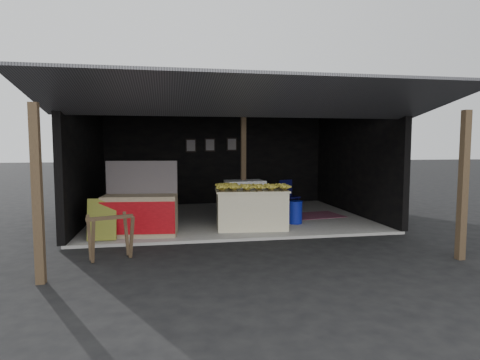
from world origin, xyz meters
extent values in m
plane|color=black|center=(0.00, 0.00, 0.00)|extent=(80.00, 80.00, 0.00)
cube|color=gray|center=(0.00, 2.50, 0.03)|extent=(7.00, 5.00, 0.06)
cube|color=black|center=(0.00, 5.00, 1.51)|extent=(7.00, 0.15, 2.90)
cube|color=black|center=(-3.50, 2.50, 1.51)|extent=(0.15, 5.00, 2.90)
cube|color=black|center=(3.50, 2.50, 1.51)|extent=(0.15, 5.00, 2.90)
cube|color=#232326|center=(0.00, 2.50, 2.96)|extent=(7.20, 5.20, 0.12)
cube|color=#232326|center=(0.00, -0.95, 2.73)|extent=(7.40, 2.47, 0.48)
cube|color=#4F3C27|center=(0.30, 1.90, 1.49)|extent=(0.12, 0.12, 2.85)
cube|color=#4F3C27|center=(-3.30, -1.90, 1.25)|extent=(0.12, 0.12, 2.50)
cube|color=#4F3C27|center=(3.30, -1.90, 1.25)|extent=(0.12, 0.12, 2.50)
cube|color=silver|center=(0.30, 0.96, 0.48)|extent=(1.60, 1.04, 0.84)
cube|color=silver|center=(0.30, 0.96, 0.92)|extent=(1.67, 1.11, 0.04)
cube|color=white|center=(0.30, 1.72, 0.57)|extent=(0.96, 0.69, 1.01)
cube|color=navy|center=(0.30, 1.41, 0.62)|extent=(0.71, 0.08, 0.30)
cube|color=#B21414|center=(0.30, 1.41, 0.26)|extent=(0.45, 0.06, 0.10)
cube|color=#998466|center=(-2.11, 0.67, 0.48)|extent=(1.55, 0.81, 0.84)
cube|color=#AF0B13|center=(-2.11, 0.34, 0.48)|extent=(1.48, 0.18, 0.65)
cube|color=white|center=(-2.11, 0.33, 0.48)|extent=(0.50, 0.07, 0.17)
cube|color=#19224B|center=(-2.11, 0.95, 1.25)|extent=(1.48, 0.21, 0.70)
cube|color=black|center=(-2.82, 0.35, 0.47)|extent=(0.55, 0.23, 0.81)
cube|color=#4F3C27|center=(-2.73, -1.14, 0.38)|extent=(0.14, 0.29, 0.75)
cube|color=#4F3C27|center=(-2.15, -0.94, 0.38)|extent=(0.14, 0.29, 0.75)
cube|color=#4F3C27|center=(-2.85, -0.79, 0.38)|extent=(0.14, 0.29, 0.75)
cube|color=#4F3C27|center=(-2.27, -0.59, 0.38)|extent=(0.14, 0.29, 0.75)
cube|color=#4F3C27|center=(-2.50, -0.87, 0.72)|extent=(0.74, 0.30, 0.06)
cylinder|color=#0D1993|center=(1.44, 1.31, 0.32)|extent=(0.35, 0.35, 0.51)
cylinder|color=#0B0B3D|center=(1.64, 2.47, 0.28)|extent=(0.03, 0.03, 0.45)
cylinder|color=#0B0B3D|center=(1.96, 2.59, 0.28)|extent=(0.03, 0.03, 0.45)
cylinder|color=#0B0B3D|center=(1.52, 2.80, 0.28)|extent=(0.03, 0.03, 0.45)
cylinder|color=#0B0B3D|center=(1.85, 2.91, 0.28)|extent=(0.03, 0.03, 0.45)
cube|color=#0B0B3D|center=(1.74, 2.69, 0.51)|extent=(0.55, 0.55, 0.04)
cube|color=#0B0B3D|center=(1.68, 2.87, 0.74)|extent=(0.42, 0.18, 0.46)
cube|color=maroon|center=(2.24, 2.22, 0.07)|extent=(1.63, 1.21, 0.01)
cube|color=black|center=(-0.80, 4.90, 1.91)|extent=(0.32, 0.03, 0.42)
cube|color=#4C4C59|center=(-0.80, 4.88, 1.91)|extent=(0.26, 0.02, 0.34)
cube|color=black|center=(-0.20, 4.90, 1.93)|extent=(0.32, 0.03, 0.42)
cube|color=#4C4C59|center=(-0.20, 4.88, 1.93)|extent=(0.26, 0.02, 0.34)
cube|color=black|center=(0.50, 4.90, 1.95)|extent=(0.32, 0.03, 0.42)
cube|color=#4C4C59|center=(0.50, 4.88, 1.95)|extent=(0.26, 0.02, 0.34)
camera|label=1|loc=(-1.55, -7.75, 1.93)|focal=30.00mm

